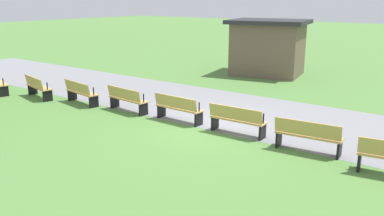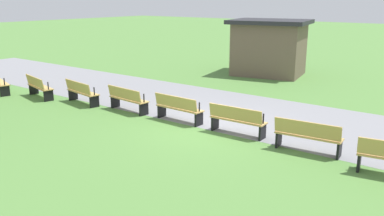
{
  "view_description": "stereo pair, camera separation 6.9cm",
  "coord_description": "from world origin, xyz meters",
  "px_view_note": "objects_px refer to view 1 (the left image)",
  "views": [
    {
      "loc": [
        6.79,
        -9.98,
        3.9
      ],
      "look_at": [
        -0.0,
        -0.81,
        0.8
      ],
      "focal_mm": 37.87,
      "sensor_mm": 36.0,
      "label": 1
    },
    {
      "loc": [
        6.85,
        -9.93,
        3.9
      ],
      "look_at": [
        -0.0,
        -0.81,
        0.8
      ],
      "focal_mm": 37.87,
      "sensor_mm": 36.0,
      "label": 2
    }
  ],
  "objects_px": {
    "bench_6": "(237,119)",
    "bench_4": "(127,99)",
    "bench_7": "(308,135)",
    "kiosk": "(268,47)",
    "bench_3": "(81,92)",
    "bench_2": "(38,87)",
    "bench_5": "(178,108)"
  },
  "relations": [
    {
      "from": "bench_6",
      "to": "bench_4",
      "type": "bearing_deg",
      "value": 179.99
    },
    {
      "from": "bench_7",
      "to": "kiosk",
      "type": "distance_m",
      "value": 11.31
    },
    {
      "from": "bench_3",
      "to": "bench_4",
      "type": "xyz_separation_m",
      "value": [
        2.19,
        0.27,
        0.0
      ]
    },
    {
      "from": "bench_2",
      "to": "bench_3",
      "type": "bearing_deg",
      "value": 23.16
    },
    {
      "from": "bench_5",
      "to": "bench_6",
      "type": "bearing_deg",
      "value": 1.78
    },
    {
      "from": "bench_6",
      "to": "bench_5",
      "type": "bearing_deg",
      "value": 178.22
    },
    {
      "from": "bench_4",
      "to": "bench_6",
      "type": "height_order",
      "value": "same"
    },
    {
      "from": "bench_2",
      "to": "bench_6",
      "type": "bearing_deg",
      "value": 17.83
    },
    {
      "from": "bench_3",
      "to": "bench_6",
      "type": "relative_size",
      "value": 1.02
    },
    {
      "from": "bench_2",
      "to": "bench_7",
      "type": "bearing_deg",
      "value": 16.05
    },
    {
      "from": "bench_4",
      "to": "kiosk",
      "type": "relative_size",
      "value": 0.4
    },
    {
      "from": "bench_3",
      "to": "bench_7",
      "type": "xyz_separation_m",
      "value": [
        8.79,
        0.27,
        0.0
      ]
    },
    {
      "from": "bench_7",
      "to": "kiosk",
      "type": "height_order",
      "value": "kiosk"
    },
    {
      "from": "bench_4",
      "to": "bench_7",
      "type": "relative_size",
      "value": 1.0
    },
    {
      "from": "bench_6",
      "to": "bench_7",
      "type": "bearing_deg",
      "value": -5.34
    },
    {
      "from": "bench_3",
      "to": "bench_6",
      "type": "distance_m",
      "value": 6.61
    },
    {
      "from": "bench_5",
      "to": "kiosk",
      "type": "distance_m",
      "value": 9.62
    },
    {
      "from": "bench_7",
      "to": "kiosk",
      "type": "relative_size",
      "value": 0.4
    },
    {
      "from": "bench_2",
      "to": "bench_4",
      "type": "relative_size",
      "value": 1.01
    },
    {
      "from": "bench_2",
      "to": "bench_7",
      "type": "relative_size",
      "value": 1.01
    },
    {
      "from": "bench_3",
      "to": "bench_5",
      "type": "relative_size",
      "value": 1.02
    },
    {
      "from": "bench_2",
      "to": "kiosk",
      "type": "distance_m",
      "value": 11.48
    },
    {
      "from": "bench_2",
      "to": "bench_3",
      "type": "height_order",
      "value": "same"
    },
    {
      "from": "bench_3",
      "to": "bench_6",
      "type": "xyz_separation_m",
      "value": [
        6.59,
        0.41,
        0.0
      ]
    },
    {
      "from": "bench_6",
      "to": "kiosk",
      "type": "bearing_deg",
      "value": 109.7
    },
    {
      "from": "bench_2",
      "to": "kiosk",
      "type": "bearing_deg",
      "value": 76.35
    },
    {
      "from": "bench_3",
      "to": "bench_5",
      "type": "distance_m",
      "value": 4.41
    },
    {
      "from": "bench_6",
      "to": "bench_3",
      "type": "bearing_deg",
      "value": -178.23
    },
    {
      "from": "bench_3",
      "to": "bench_4",
      "type": "height_order",
      "value": "same"
    },
    {
      "from": "kiosk",
      "to": "bench_3",
      "type": "bearing_deg",
      "value": -116.9
    },
    {
      "from": "bench_4",
      "to": "bench_5",
      "type": "height_order",
      "value": "same"
    },
    {
      "from": "bench_7",
      "to": "bench_2",
      "type": "bearing_deg",
      "value": 178.2
    }
  ]
}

